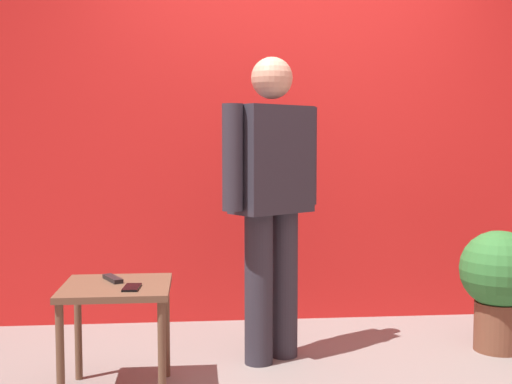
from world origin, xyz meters
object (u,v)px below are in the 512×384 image
object	(u,v)px
standing_person	(272,193)
side_table	(117,302)
tv_remote	(113,279)
cell_phone	(132,287)
potted_plant	(499,280)

from	to	relation	value
standing_person	side_table	world-z (taller)	standing_person
standing_person	tv_remote	xyz separation A→B (m)	(-0.80, -0.34, -0.38)
cell_phone	potted_plant	xyz separation A→B (m)	(1.99, 0.54, -0.12)
tv_remote	side_table	bearing A→B (deg)	-98.93
side_table	tv_remote	world-z (taller)	tv_remote
side_table	potted_plant	bearing A→B (deg)	12.31
side_table	tv_remote	xyz separation A→B (m)	(-0.03, 0.08, 0.09)
standing_person	tv_remote	world-z (taller)	standing_person
potted_plant	cell_phone	bearing A→B (deg)	-164.72
potted_plant	side_table	bearing A→B (deg)	-167.69
standing_person	side_table	distance (m)	1.00
tv_remote	potted_plant	xyz separation A→B (m)	(2.10, 0.37, -0.13)
potted_plant	tv_remote	bearing A→B (deg)	-170.03
tv_remote	standing_person	bearing A→B (deg)	-3.68
side_table	potted_plant	xyz separation A→B (m)	(2.07, 0.45, -0.03)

